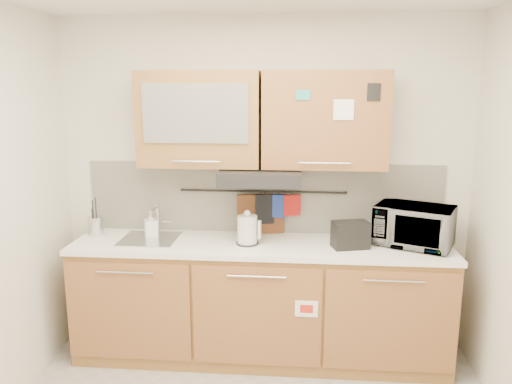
# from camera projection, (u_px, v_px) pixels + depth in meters

# --- Properties ---
(wall_back) EXTENTS (3.20, 0.00, 3.20)m
(wall_back) POSITION_uv_depth(u_px,v_px,m) (263.00, 185.00, 3.96)
(wall_back) COLOR silver
(wall_back) RESTS_ON ground
(base_cabinet) EXTENTS (2.80, 0.64, 0.88)m
(base_cabinet) POSITION_uv_depth(u_px,v_px,m) (260.00, 307.00, 3.84)
(base_cabinet) COLOR #9F6D38
(base_cabinet) RESTS_ON floor
(countertop) EXTENTS (2.82, 0.62, 0.04)m
(countertop) POSITION_uv_depth(u_px,v_px,m) (260.00, 245.00, 3.74)
(countertop) COLOR white
(countertop) RESTS_ON base_cabinet
(backsplash) EXTENTS (2.80, 0.02, 0.56)m
(backsplash) POSITION_uv_depth(u_px,v_px,m) (263.00, 198.00, 3.96)
(backsplash) COLOR silver
(backsplash) RESTS_ON countertop
(upper_cabinets) EXTENTS (1.82, 0.37, 0.70)m
(upper_cabinets) POSITION_uv_depth(u_px,v_px,m) (261.00, 119.00, 3.67)
(upper_cabinets) COLOR #9F6D38
(upper_cabinets) RESTS_ON wall_back
(range_hood) EXTENTS (0.60, 0.46, 0.10)m
(range_hood) POSITION_uv_depth(u_px,v_px,m) (261.00, 176.00, 3.69)
(range_hood) COLOR black
(range_hood) RESTS_ON upper_cabinets
(sink) EXTENTS (0.42, 0.40, 0.26)m
(sink) POSITION_uv_depth(u_px,v_px,m) (150.00, 239.00, 3.82)
(sink) COLOR silver
(sink) RESTS_ON countertop
(utensil_rail) EXTENTS (1.30, 0.02, 0.02)m
(utensil_rail) POSITION_uv_depth(u_px,v_px,m) (263.00, 191.00, 3.92)
(utensil_rail) COLOR black
(utensil_rail) RESTS_ON backsplash
(utensil_crock) EXTENTS (0.14, 0.14, 0.30)m
(utensil_crock) POSITION_uv_depth(u_px,v_px,m) (96.00, 226.00, 3.91)
(utensil_crock) COLOR silver
(utensil_crock) RESTS_ON countertop
(kettle) EXTENTS (0.19, 0.17, 0.26)m
(kettle) POSITION_uv_depth(u_px,v_px,m) (247.00, 231.00, 3.69)
(kettle) COLOR silver
(kettle) RESTS_ON countertop
(toaster) EXTENTS (0.29, 0.21, 0.19)m
(toaster) POSITION_uv_depth(u_px,v_px,m) (350.00, 235.00, 3.60)
(toaster) COLOR black
(toaster) RESTS_ON countertop
(microwave) EXTENTS (0.64, 0.55, 0.30)m
(microwave) POSITION_uv_depth(u_px,v_px,m) (414.00, 226.00, 3.65)
(microwave) COLOR #999999
(microwave) RESTS_ON countertop
(soap_bottle) EXTENTS (0.12, 0.12, 0.20)m
(soap_bottle) POSITION_uv_depth(u_px,v_px,m) (151.00, 224.00, 3.87)
(soap_bottle) COLOR #999999
(soap_bottle) RESTS_ON countertop
(cutting_board) EXTENTS (0.37, 0.10, 0.46)m
(cutting_board) POSITION_uv_depth(u_px,v_px,m) (261.00, 223.00, 3.95)
(cutting_board) COLOR brown
(cutting_board) RESTS_ON utensil_rail
(oven_mitt) EXTENTS (0.11, 0.04, 0.18)m
(oven_mitt) POSITION_uv_depth(u_px,v_px,m) (278.00, 206.00, 3.91)
(oven_mitt) COLOR #203797
(oven_mitt) RESTS_ON utensil_rail
(dark_pouch) EXTENTS (0.15, 0.08, 0.23)m
(dark_pouch) POSITION_uv_depth(u_px,v_px,m) (264.00, 209.00, 3.93)
(dark_pouch) COLOR black
(dark_pouch) RESTS_ON utensil_rail
(pot_holder) EXTENTS (0.14, 0.06, 0.17)m
(pot_holder) POSITION_uv_depth(u_px,v_px,m) (292.00, 205.00, 3.90)
(pot_holder) COLOR #AC1917
(pot_holder) RESTS_ON utensil_rail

